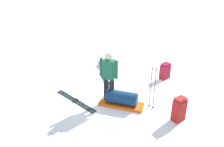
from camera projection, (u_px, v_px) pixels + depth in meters
The scene contains 9 objects.
ground_plane at pixel (112, 92), 8.00m from camera, with size 80.00×80.00×0.00m, color white.
skier_standing at pixel (109, 75), 7.03m from camera, with size 0.51×0.36×1.70m.
ski_pair_near at pixel (108, 84), 8.48m from camera, with size 1.73×0.81×0.05m.
ski_pair_far at pixel (76, 101), 7.51m from camera, with size 1.76×0.40×0.05m.
backpack_large_dark at pixel (165, 71), 8.74m from camera, with size 0.27×0.36×0.61m.
backpack_bright at pixel (179, 109), 6.52m from camera, with size 0.28×0.35×0.72m.
ski_poles_planted_near at pixel (153, 87), 6.84m from camera, with size 0.19×0.11×1.35m.
gear_sled at pixel (122, 99), 7.20m from camera, with size 1.38×1.12×0.49m.
sleeping_mat_rolled at pixel (102, 65), 9.70m from camera, with size 0.18×0.18×0.55m, color gray.
Camera 1 is at (-5.29, 4.34, 4.20)m, focal length 38.19 mm.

